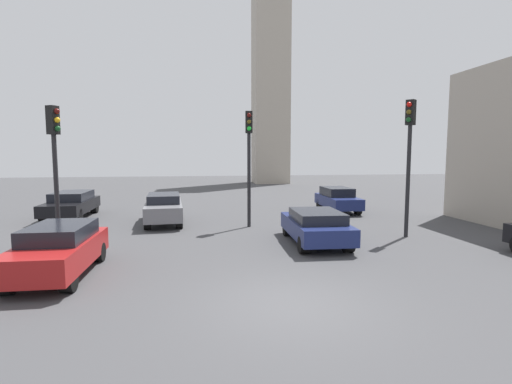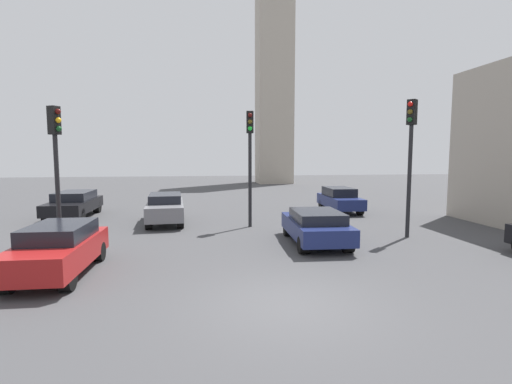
{
  "view_description": "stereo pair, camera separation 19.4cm",
  "coord_description": "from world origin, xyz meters",
  "px_view_note": "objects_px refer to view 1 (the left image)",
  "views": [
    {
      "loc": [
        -2.04,
        -8.13,
        3.42
      ],
      "look_at": [
        0.11,
        5.91,
        2.0
      ],
      "focal_mm": 26.6,
      "sensor_mm": 36.0,
      "label": 1
    },
    {
      "loc": [
        -1.85,
        -8.16,
        3.42
      ],
      "look_at": [
        0.11,
        5.91,
        2.0
      ],
      "focal_mm": 26.6,
      "sensor_mm": 36.0,
      "label": 2
    }
  ],
  "objects_px": {
    "car_1": "(71,204)",
    "car_4": "(338,199)",
    "traffic_light_0": "(409,143)",
    "car_5": "(316,226)",
    "traffic_light_3": "(55,150)",
    "car_0": "(164,208)",
    "traffic_light_1": "(249,147)",
    "car_2": "(59,249)"
  },
  "relations": [
    {
      "from": "car_0",
      "to": "car_1",
      "type": "relative_size",
      "value": 0.93
    },
    {
      "from": "car_2",
      "to": "traffic_light_3",
      "type": "bearing_deg",
      "value": -160.49
    },
    {
      "from": "traffic_light_0",
      "to": "car_2",
      "type": "bearing_deg",
      "value": -24.78
    },
    {
      "from": "car_1",
      "to": "car_2",
      "type": "bearing_deg",
      "value": 15.07
    },
    {
      "from": "car_4",
      "to": "car_2",
      "type": "bearing_deg",
      "value": -48.02
    },
    {
      "from": "car_1",
      "to": "car_5",
      "type": "distance_m",
      "value": 13.62
    },
    {
      "from": "car_2",
      "to": "traffic_light_1",
      "type": "bearing_deg",
      "value": 136.3
    },
    {
      "from": "car_2",
      "to": "car_5",
      "type": "relative_size",
      "value": 0.94
    },
    {
      "from": "traffic_light_1",
      "to": "car_0",
      "type": "bearing_deg",
      "value": -105.56
    },
    {
      "from": "traffic_light_1",
      "to": "car_2",
      "type": "distance_m",
      "value": 9.4
    },
    {
      "from": "traffic_light_1",
      "to": "car_0",
      "type": "relative_size",
      "value": 1.22
    },
    {
      "from": "traffic_light_3",
      "to": "car_5",
      "type": "height_order",
      "value": "traffic_light_3"
    },
    {
      "from": "traffic_light_0",
      "to": "car_4",
      "type": "bearing_deg",
      "value": -127.37
    },
    {
      "from": "car_4",
      "to": "traffic_light_0",
      "type": "bearing_deg",
      "value": 3.22
    },
    {
      "from": "car_5",
      "to": "traffic_light_1",
      "type": "bearing_deg",
      "value": 31.22
    },
    {
      "from": "car_0",
      "to": "car_2",
      "type": "height_order",
      "value": "car_0"
    },
    {
      "from": "traffic_light_1",
      "to": "car_2",
      "type": "bearing_deg",
      "value": -39.28
    },
    {
      "from": "traffic_light_0",
      "to": "car_2",
      "type": "distance_m",
      "value": 13.16
    },
    {
      "from": "car_0",
      "to": "car_2",
      "type": "distance_m",
      "value": 8.2
    },
    {
      "from": "traffic_light_0",
      "to": "traffic_light_1",
      "type": "distance_m",
      "value": 6.9
    },
    {
      "from": "car_4",
      "to": "car_5",
      "type": "xyz_separation_m",
      "value": [
        -3.83,
        -7.79,
        -0.05
      ]
    },
    {
      "from": "traffic_light_3",
      "to": "car_4",
      "type": "relative_size",
      "value": 1.23
    },
    {
      "from": "traffic_light_1",
      "to": "car_5",
      "type": "height_order",
      "value": "traffic_light_1"
    },
    {
      "from": "traffic_light_3",
      "to": "car_0",
      "type": "height_order",
      "value": "traffic_light_3"
    },
    {
      "from": "car_1",
      "to": "car_5",
      "type": "xyz_separation_m",
      "value": [
        11.2,
        -7.75,
        -0.06
      ]
    },
    {
      "from": "traffic_light_0",
      "to": "car_0",
      "type": "relative_size",
      "value": 1.27
    },
    {
      "from": "traffic_light_0",
      "to": "traffic_light_1",
      "type": "height_order",
      "value": "traffic_light_0"
    },
    {
      "from": "traffic_light_0",
      "to": "car_1",
      "type": "distance_m",
      "value": 17.16
    },
    {
      "from": "car_1",
      "to": "car_5",
      "type": "height_order",
      "value": "car_1"
    },
    {
      "from": "traffic_light_3",
      "to": "car_1",
      "type": "xyz_separation_m",
      "value": [
        -1.77,
        7.08,
        -2.81
      ]
    },
    {
      "from": "car_0",
      "to": "traffic_light_3",
      "type": "bearing_deg",
      "value": -39.83
    },
    {
      "from": "car_1",
      "to": "car_4",
      "type": "relative_size",
      "value": 1.13
    },
    {
      "from": "traffic_light_3",
      "to": "car_1",
      "type": "bearing_deg",
      "value": 131.88
    },
    {
      "from": "car_1",
      "to": "traffic_light_0",
      "type": "bearing_deg",
      "value": 64.34
    },
    {
      "from": "traffic_light_0",
      "to": "traffic_light_3",
      "type": "xyz_separation_m",
      "value": [
        -13.5,
        0.11,
        -0.3
      ]
    },
    {
      "from": "traffic_light_1",
      "to": "traffic_light_0",
      "type": "bearing_deg",
      "value": 67.97
    },
    {
      "from": "car_4",
      "to": "car_5",
      "type": "relative_size",
      "value": 0.97
    },
    {
      "from": "traffic_light_0",
      "to": "car_5",
      "type": "height_order",
      "value": "traffic_light_0"
    },
    {
      "from": "traffic_light_1",
      "to": "car_1",
      "type": "relative_size",
      "value": 1.14
    },
    {
      "from": "car_0",
      "to": "car_1",
      "type": "height_order",
      "value": "car_0"
    },
    {
      "from": "car_5",
      "to": "traffic_light_0",
      "type": "bearing_deg",
      "value": -79.97
    },
    {
      "from": "traffic_light_1",
      "to": "traffic_light_3",
      "type": "height_order",
      "value": "traffic_light_1"
    }
  ]
}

